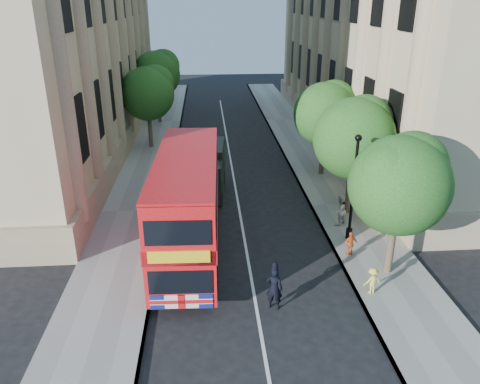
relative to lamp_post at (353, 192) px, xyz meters
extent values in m
plane|color=black|center=(-5.00, -6.00, -2.51)|extent=(120.00, 120.00, 0.00)
cube|color=gray|center=(0.75, 4.00, -2.45)|extent=(3.50, 80.00, 0.12)
cube|color=gray|center=(-10.75, 4.00, -2.45)|extent=(3.50, 80.00, 0.12)
cube|color=tan|center=(8.80, 18.00, 6.49)|extent=(12.00, 38.00, 18.00)
cube|color=tan|center=(-18.80, 18.00, 6.49)|extent=(12.00, 38.00, 18.00)
cylinder|color=#473828|center=(0.80, -3.00, -1.08)|extent=(0.32, 0.32, 2.86)
sphere|color=#204617|center=(0.80, -3.00, 1.52)|extent=(4.00, 4.00, 4.00)
sphere|color=#204617|center=(1.40, -2.60, 2.17)|extent=(2.80, 2.80, 2.80)
sphere|color=#204617|center=(0.30, -3.30, 2.04)|extent=(2.60, 2.60, 2.60)
cylinder|color=#473828|center=(0.80, 3.00, -1.01)|extent=(0.32, 0.32, 2.99)
sphere|color=#204617|center=(0.80, 3.00, 1.71)|extent=(4.20, 4.20, 4.20)
sphere|color=#204617|center=(1.40, 3.40, 2.39)|extent=(2.94, 2.94, 2.94)
sphere|color=#204617|center=(0.30, 2.70, 2.25)|extent=(2.73, 2.73, 2.73)
cylinder|color=#473828|center=(0.80, 9.00, -1.06)|extent=(0.32, 0.32, 2.90)
sphere|color=#204617|center=(0.80, 9.00, 1.58)|extent=(4.00, 4.00, 4.00)
sphere|color=#204617|center=(1.40, 9.40, 2.24)|extent=(2.80, 2.80, 2.80)
sphere|color=#204617|center=(0.30, 8.70, 2.11)|extent=(2.60, 2.60, 2.60)
cylinder|color=#473828|center=(-11.00, 16.00, -1.01)|extent=(0.32, 0.32, 2.99)
sphere|color=#204617|center=(-11.00, 16.00, 1.71)|extent=(4.00, 4.00, 4.00)
sphere|color=#204617|center=(-10.40, 16.40, 2.39)|extent=(2.80, 2.80, 2.80)
sphere|color=#204617|center=(-11.50, 15.70, 2.25)|extent=(2.60, 2.60, 2.60)
cylinder|color=#473828|center=(-11.00, 24.00, -0.93)|extent=(0.32, 0.32, 3.17)
sphere|color=#204617|center=(-11.00, 24.00, 1.95)|extent=(4.20, 4.20, 4.20)
sphere|color=#204617|center=(-10.40, 24.40, 2.67)|extent=(2.94, 2.94, 2.94)
sphere|color=#204617|center=(-11.50, 23.70, 2.53)|extent=(2.73, 2.73, 2.73)
cylinder|color=black|center=(0.00, 0.00, -2.14)|extent=(0.30, 0.30, 0.50)
cylinder|color=black|center=(0.00, 0.00, 0.11)|extent=(0.14, 0.14, 5.00)
sphere|color=black|center=(0.00, 0.00, 2.61)|extent=(0.32, 0.32, 0.32)
cube|color=red|center=(-7.60, -0.58, -0.02)|extent=(2.89, 9.82, 4.05)
cube|color=black|center=(-7.60, -0.58, -0.92)|extent=(2.93, 9.20, 0.92)
cube|color=black|center=(-7.60, -0.58, 1.03)|extent=(2.93, 9.20, 0.92)
cube|color=yellow|center=(-7.76, -5.44, 0.10)|extent=(2.15, 0.15, 0.46)
cylinder|color=black|center=(-8.87, -3.97, -2.00)|extent=(0.32, 1.03, 1.02)
cylinder|color=black|center=(-6.56, -4.05, -2.00)|extent=(0.32, 1.03, 1.02)
cylinder|color=black|center=(-8.65, 2.69, -2.00)|extent=(0.32, 1.03, 1.02)
cylinder|color=black|center=(-6.33, 2.61, -2.00)|extent=(0.32, 1.03, 1.02)
cube|color=black|center=(-6.94, 4.76, -1.11)|extent=(2.21, 2.02, 2.17)
cube|color=black|center=(-7.01, 3.89, -0.86)|extent=(1.86, 0.25, 0.72)
cube|color=black|center=(-6.75, 7.03, -0.91)|extent=(2.33, 3.47, 2.58)
cube|color=black|center=(-6.80, 6.41, -2.15)|extent=(2.26, 5.10, 0.26)
cylinder|color=black|center=(-7.87, 4.74, -2.10)|extent=(0.29, 0.84, 0.83)
cylinder|color=black|center=(-6.02, 4.58, -2.10)|extent=(0.29, 0.84, 0.83)
cylinder|color=black|center=(-7.59, 8.14, -2.10)|extent=(0.29, 0.84, 0.83)
cylinder|color=black|center=(-5.74, 7.98, -2.10)|extent=(0.29, 0.84, 0.83)
imported|color=black|center=(-4.34, -5.00, -1.65)|extent=(0.72, 0.59, 1.72)
imported|color=beige|center=(-0.09, 1.47, -1.57)|extent=(1.00, 0.95, 1.63)
imported|color=#D55D25|center=(-0.42, -1.58, -1.82)|extent=(0.70, 0.38, 1.14)
imported|color=#EED951|center=(-0.42, -4.50, -1.84)|extent=(0.78, 0.55, 1.10)
camera|label=1|loc=(-6.71, -19.52, 8.31)|focal=35.00mm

